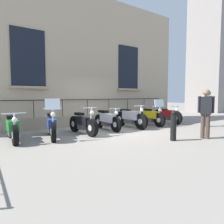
# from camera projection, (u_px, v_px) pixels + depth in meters

# --- Properties ---
(ground_plane) EXTENTS (60.00, 60.00, 0.00)m
(ground_plane) POSITION_uv_depth(u_px,v_px,m) (115.00, 132.00, 8.74)
(ground_plane) COLOR gray
(building_facade) EXTENTS (0.82, 12.47, 6.56)m
(building_facade) POSITION_uv_depth(u_px,v_px,m) (83.00, 62.00, 10.69)
(building_facade) COLOR tan
(building_facade) RESTS_ON ground_plane
(motorcycle_green) EXTENTS (2.01, 0.69, 0.97)m
(motorcycle_green) POSITION_uv_depth(u_px,v_px,m) (13.00, 129.00, 6.89)
(motorcycle_green) COLOR black
(motorcycle_green) RESTS_ON ground_plane
(motorcycle_blue) EXTENTS (2.12, 0.83, 1.40)m
(motorcycle_blue) POSITION_uv_depth(u_px,v_px,m) (52.00, 126.00, 7.44)
(motorcycle_blue) COLOR black
(motorcycle_blue) RESTS_ON ground_plane
(motorcycle_black) EXTENTS (2.00, 0.53, 1.06)m
(motorcycle_black) POSITION_uv_depth(u_px,v_px,m) (83.00, 124.00, 8.18)
(motorcycle_black) COLOR black
(motorcycle_black) RESTS_ON ground_plane
(motorcycle_white) EXTENTS (1.95, 0.56, 0.98)m
(motorcycle_white) POSITION_uv_depth(u_px,v_px,m) (107.00, 120.00, 9.10)
(motorcycle_white) COLOR black
(motorcycle_white) RESTS_ON ground_plane
(motorcycle_silver) EXTENTS (2.10, 0.65, 1.05)m
(motorcycle_silver) POSITION_uv_depth(u_px,v_px,m) (130.00, 118.00, 9.76)
(motorcycle_silver) COLOR black
(motorcycle_silver) RESTS_ON ground_plane
(motorcycle_yellow) EXTENTS (1.97, 0.68, 1.31)m
(motorcycle_yellow) POSITION_uv_depth(u_px,v_px,m) (151.00, 116.00, 10.47)
(motorcycle_yellow) COLOR black
(motorcycle_yellow) RESTS_ON ground_plane
(motorcycle_red) EXTENTS (2.01, 0.61, 0.96)m
(motorcycle_red) POSITION_uv_depth(u_px,v_px,m) (167.00, 115.00, 11.28)
(motorcycle_red) COLOR black
(motorcycle_red) RESTS_ON ground_plane
(bollard) EXTENTS (0.19, 0.19, 1.00)m
(bollard) POSITION_uv_depth(u_px,v_px,m) (173.00, 126.00, 6.97)
(bollard) COLOR black
(bollard) RESTS_ON ground_plane
(pedestrian_standing) EXTENTS (0.23, 0.53, 1.72)m
(pedestrian_standing) POSITION_uv_depth(u_px,v_px,m) (208.00, 106.00, 10.08)
(pedestrian_standing) COLOR #23283D
(pedestrian_standing) RESTS_ON ground_plane
(pedestrian_walking) EXTENTS (0.46, 0.38, 1.72)m
(pedestrian_walking) POSITION_uv_depth(u_px,v_px,m) (206.00, 111.00, 7.27)
(pedestrian_walking) COLOR #47382D
(pedestrian_walking) RESTS_ON ground_plane
(distant_building) EXTENTS (3.20, 4.01, 11.38)m
(distant_building) POSITION_uv_depth(u_px,v_px,m) (214.00, 50.00, 19.63)
(distant_building) COLOR gray
(distant_building) RESTS_ON ground_plane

